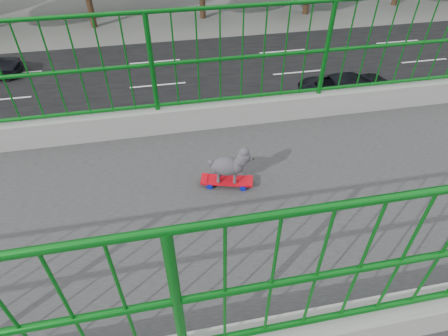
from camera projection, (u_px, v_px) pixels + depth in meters
road at (162, 115)px, 17.70m from camera, size 18.00×90.00×0.02m
footbridge at (184, 310)px, 4.63m from camera, size 3.00×24.00×7.00m
railing at (168, 198)px, 3.33m from camera, size 3.00×24.00×1.42m
skateboard at (227, 181)px, 3.73m from camera, size 0.29×0.55×0.07m
poodle at (229, 165)px, 3.59m from camera, size 0.26×0.44×0.37m
car_0 at (254, 198)px, 12.41m from camera, size 1.74×4.33×1.47m
car_1 at (385, 124)px, 15.72m from camera, size 1.67×4.80×1.58m
car_2 at (352, 89)px, 18.17m from camera, size 2.34×5.08×1.41m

